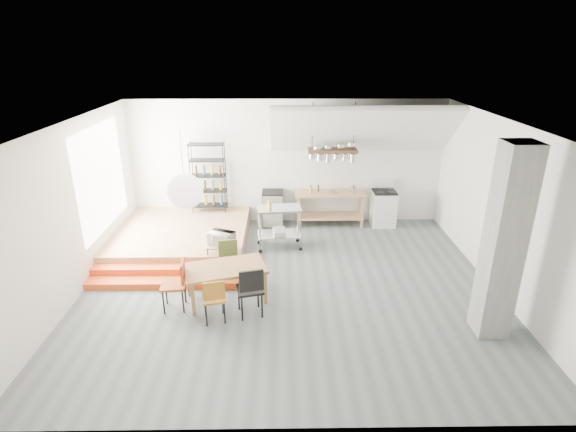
{
  "coord_description": "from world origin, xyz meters",
  "views": [
    {
      "loc": [
        -0.13,
        -7.76,
        4.53
      ],
      "look_at": [
        -0.01,
        0.8,
        1.18
      ],
      "focal_mm": 28.0,
      "sensor_mm": 36.0,
      "label": 1
    }
  ],
  "objects_px": {
    "rolling_cart": "(279,222)",
    "mini_fridge": "(273,208)",
    "stove": "(383,207)",
    "dining_table": "(226,271)"
  },
  "relations": [
    {
      "from": "stove",
      "to": "dining_table",
      "type": "relative_size",
      "value": 0.73
    },
    {
      "from": "stove",
      "to": "mini_fridge",
      "type": "height_order",
      "value": "stove"
    },
    {
      "from": "rolling_cart",
      "to": "mini_fridge",
      "type": "relative_size",
      "value": 1.16
    },
    {
      "from": "stove",
      "to": "dining_table",
      "type": "xyz_separation_m",
      "value": [
        -3.67,
        -3.63,
        0.13
      ]
    },
    {
      "from": "rolling_cart",
      "to": "dining_table",
      "type": "bearing_deg",
      "value": -119.21
    },
    {
      "from": "rolling_cart",
      "to": "mini_fridge",
      "type": "height_order",
      "value": "rolling_cart"
    },
    {
      "from": "stove",
      "to": "dining_table",
      "type": "height_order",
      "value": "stove"
    },
    {
      "from": "stove",
      "to": "rolling_cart",
      "type": "distance_m",
      "value": 3.03
    },
    {
      "from": "stove",
      "to": "mini_fridge",
      "type": "bearing_deg",
      "value": 179.13
    },
    {
      "from": "stove",
      "to": "rolling_cart",
      "type": "xyz_separation_m",
      "value": [
        -2.7,
        -1.36,
        0.16
      ]
    }
  ]
}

